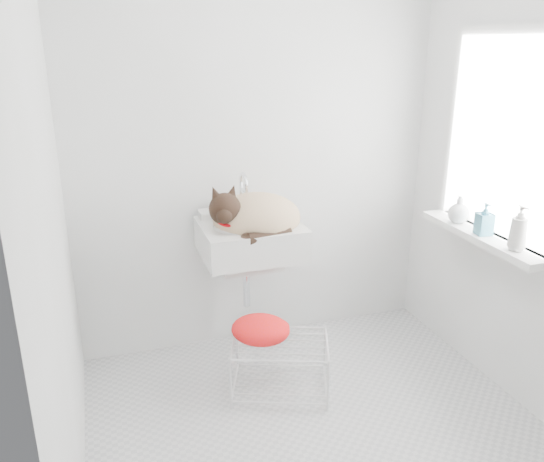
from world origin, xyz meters
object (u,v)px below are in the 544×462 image
object	(u,v)px
sink	(250,224)
bottle_c	(458,222)
cat	(253,217)
bottle_a	(515,250)
bottle_b	(483,234)
wire_rack	(280,366)

from	to	relation	value
sink	bottle_c	xyz separation A→B (m)	(1.12, -0.34, 0.00)
cat	bottle_a	size ratio (longest dim) A/B	2.79
bottle_a	bottle_b	xyz separation A→B (m)	(0.00, 0.24, 0.00)
sink	bottle_a	world-z (taller)	sink
cat	bottle_a	bearing A→B (deg)	-28.94
sink	bottle_c	world-z (taller)	sink
cat	wire_rack	distance (m)	0.83
cat	bottle_a	distance (m)	1.36
sink	bottle_c	bearing A→B (deg)	-17.04
sink	bottle_c	size ratio (longest dim) A/B	3.65
bottle_c	bottle_a	bearing A→B (deg)	-90.00
bottle_a	bottle_c	distance (m)	0.46
sink	bottle_a	size ratio (longest dim) A/B	2.92
bottle_a	bottle_c	bearing A→B (deg)	90.00
cat	bottle_b	bearing A→B (deg)	-19.63
cat	bottle_b	size ratio (longest dim) A/B	3.10
bottle_c	cat	bearing A→B (deg)	163.69
bottle_a	bottle_b	world-z (taller)	bottle_a
cat	wire_rack	xyz separation A→B (m)	(0.04, -0.36, -0.74)
bottle_a	wire_rack	bearing A→B (deg)	158.57
wire_rack	bottle_b	bearing A→B (deg)	-9.34
sink	cat	distance (m)	0.05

